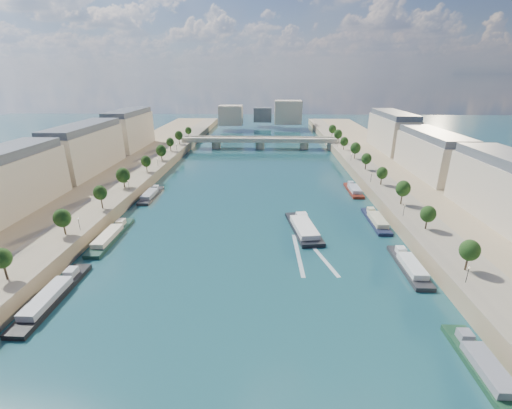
{
  "coord_description": "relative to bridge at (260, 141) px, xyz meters",
  "views": [
    {
      "loc": [
        5.82,
        -24.92,
        50.72
      ],
      "look_at": [
        1.61,
        94.73,
        5.0
      ],
      "focal_mm": 24.0,
      "sensor_mm": 36.0,
      "label": 1
    }
  ],
  "objects": [
    {
      "name": "pave_left",
      "position": [
        -57.0,
        -122.72,
        -0.03
      ],
      "size": [
        14.0,
        520.0,
        0.1
      ],
      "primitive_type": "cube",
      "color": "gray",
      "rests_on": "quay_left"
    },
    {
      "name": "buildings_right",
      "position": [
        85.0,
        -110.72,
        11.37
      ],
      "size": [
        16.0,
        226.0,
        23.2
      ],
      "color": "beige",
      "rests_on": "ground"
    },
    {
      "name": "moored_barges_left",
      "position": [
        -45.5,
        -178.31,
        -4.24
      ],
      "size": [
        5.0,
        158.43,
        3.6
      ],
      "color": "black",
      "rests_on": "ground"
    },
    {
      "name": "lamps_left",
      "position": [
        -52.5,
        -132.72,
        2.7
      ],
      "size": [
        0.36,
        200.36,
        4.28
      ],
      "color": "black",
      "rests_on": "ground"
    },
    {
      "name": "tour_barge",
      "position": [
        18.5,
        -139.61,
        -4.1
      ],
      "size": [
        11.61,
        27.47,
        3.7
      ],
      "rotation": [
        0.0,
        0.0,
        0.15
      ],
      "color": "black",
      "rests_on": "ground"
    },
    {
      "name": "buildings_left",
      "position": [
        -85.0,
        -110.72,
        11.37
      ],
      "size": [
        16.0,
        226.0,
        23.2
      ],
      "color": "beige",
      "rests_on": "ground"
    },
    {
      "name": "trees_right",
      "position": [
        55.0,
        -112.72,
        5.39
      ],
      "size": [
        4.8,
        268.8,
        8.26
      ],
      "color": "#382B1E",
      "rests_on": "ground"
    },
    {
      "name": "trees_left",
      "position": [
        -55.0,
        -120.72,
        5.39
      ],
      "size": [
        4.8,
        268.8,
        8.26
      ],
      "color": "#382B1E",
      "rests_on": "ground"
    },
    {
      "name": "skyline",
      "position": [
        3.19,
        96.8,
        9.57
      ],
      "size": [
        79.0,
        42.0,
        22.0
      ],
      "color": "beige",
      "rests_on": "ground"
    },
    {
      "name": "moored_barges_right",
      "position": [
        45.5,
        -166.53,
        -4.24
      ],
      "size": [
        5.0,
        161.04,
        3.6
      ],
      "color": "black",
      "rests_on": "ground"
    },
    {
      "name": "quay_left",
      "position": [
        -72.0,
        -122.72,
        -2.58
      ],
      "size": [
        44.0,
        520.0,
        5.0
      ],
      "primitive_type": "cube",
      "color": "#9E8460",
      "rests_on": "ground"
    },
    {
      "name": "bridge",
      "position": [
        0.0,
        0.0,
        0.0
      ],
      "size": [
        112.0,
        12.0,
        8.15
      ],
      "color": "#C1B79E",
      "rests_on": "ground"
    },
    {
      "name": "lamps_right",
      "position": [
        52.5,
        -117.72,
        2.7
      ],
      "size": [
        0.36,
        200.36,
        4.28
      ],
      "color": "black",
      "rests_on": "ground"
    },
    {
      "name": "ground",
      "position": [
        0.0,
        -122.72,
        -5.08
      ],
      "size": [
        700.0,
        700.0,
        0.0
      ],
      "primitive_type": "plane",
      "color": "#0C3037",
      "rests_on": "ground"
    },
    {
      "name": "quay_right",
      "position": [
        72.0,
        -122.72,
        -2.58
      ],
      "size": [
        44.0,
        520.0,
        5.0
      ],
      "primitive_type": "cube",
      "color": "#9E8460",
      "rests_on": "ground"
    },
    {
      "name": "pave_right",
      "position": [
        57.0,
        -122.72,
        -0.03
      ],
      "size": [
        14.0,
        520.0,
        0.1
      ],
      "primitive_type": "cube",
      "color": "gray",
      "rests_on": "quay_right"
    },
    {
      "name": "wake",
      "position": [
        18.5,
        -156.24,
        -5.06
      ],
      "size": [
        11.55,
        26.03,
        0.04
      ],
      "color": "silver",
      "rests_on": "ground"
    }
  ]
}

